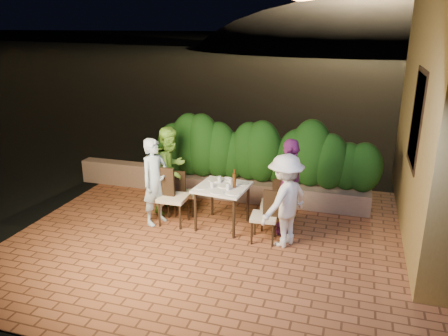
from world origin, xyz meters
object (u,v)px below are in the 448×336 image
at_px(beer_bottle, 234,178).
at_px(chair_left_back, 185,193).
at_px(chair_right_back, 273,204).
at_px(dining_table, 222,206).
at_px(parapet_lamp, 155,163).
at_px(diner_white, 285,201).
at_px(bowl, 227,179).
at_px(chair_left_front, 173,196).
at_px(diner_purple, 290,186).
at_px(chair_right_front, 264,216).
at_px(diner_blue, 155,182).
at_px(diner_green, 171,169).

distance_m(beer_bottle, chair_left_back, 1.19).
height_order(chair_left_back, chair_right_back, chair_right_back).
xyz_separation_m(dining_table, parapet_lamp, (-1.95, 1.38, 0.20)).
height_order(chair_right_back, diner_white, diner_white).
height_order(bowl, chair_left_front, chair_left_front).
xyz_separation_m(dining_table, bowl, (-0.01, 0.31, 0.39)).
xyz_separation_m(bowl, diner_purple, (1.15, -0.17, 0.06)).
bearing_deg(diner_white, chair_right_front, -64.82).
distance_m(bowl, diner_blue, 1.27).
relative_size(chair_left_front, chair_left_back, 1.24).
height_order(chair_right_back, diner_green, diner_green).
bearing_deg(chair_right_front, chair_left_front, -10.68).
bearing_deg(diner_green, chair_left_front, -139.58).
bearing_deg(chair_right_back, diner_purple, 160.48).
relative_size(chair_right_front, diner_blue, 0.58).
bearing_deg(diner_green, beer_bottle, -92.92).
bearing_deg(dining_table, beer_bottle, 3.75).
xyz_separation_m(bowl, parapet_lamp, (-1.94, 1.08, -0.20)).
relative_size(bowl, chair_left_back, 0.19).
height_order(diner_green, diner_purple, diner_purple).
height_order(beer_bottle, diner_purple, diner_purple).
relative_size(chair_left_front, diner_green, 0.64).
relative_size(chair_right_back, diner_blue, 0.58).
bearing_deg(diner_blue, bowl, -47.24).
bearing_deg(diner_purple, chair_right_back, -108.82).
bearing_deg(chair_right_back, chair_left_front, 3.21).
height_order(dining_table, diner_green, diner_green).
bearing_deg(diner_purple, diner_white, -6.72).
xyz_separation_m(beer_bottle, chair_right_front, (0.60, -0.34, -0.46)).
bearing_deg(diner_green, chair_right_back, -82.77).
xyz_separation_m(chair_left_front, chair_right_back, (1.71, 0.35, -0.06)).
bearing_deg(chair_left_front, dining_table, 9.67).
distance_m(dining_table, diner_white, 1.26).
xyz_separation_m(chair_left_back, diner_purple, (1.97, -0.17, 0.41)).
height_order(beer_bottle, diner_green, diner_green).
height_order(chair_left_front, diner_blue, diner_blue).
bearing_deg(diner_green, parapet_lamp, 52.94).
bearing_deg(diner_white, diner_green, -79.08).
bearing_deg(beer_bottle, chair_right_front, -29.76).
bearing_deg(chair_left_back, dining_table, -33.83).
xyz_separation_m(dining_table, chair_right_back, (0.86, 0.20, 0.08)).
xyz_separation_m(chair_left_front, parapet_lamp, (-1.09, 1.53, 0.05)).
bearing_deg(diner_green, diner_white, -95.11).
distance_m(chair_left_back, chair_right_front, 1.76).
bearing_deg(dining_table, diner_blue, -169.79).
distance_m(chair_right_front, diner_white, 0.46).
distance_m(chair_right_front, chair_right_back, 0.53).
xyz_separation_m(beer_bottle, chair_left_front, (-1.07, -0.17, -0.40)).
height_order(dining_table, chair_left_front, chair_left_front).
bearing_deg(diner_green, chair_left_back, -94.49).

